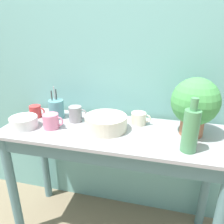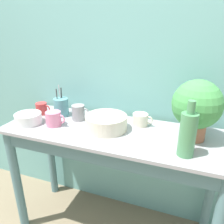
% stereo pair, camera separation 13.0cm
% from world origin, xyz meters
% --- Properties ---
extents(wall_back, '(6.00, 0.05, 2.40)m').
position_xyz_m(wall_back, '(0.00, 0.56, 1.20)').
color(wall_back, '#70ADA8').
rests_on(wall_back, ground_plane).
extents(counter_table, '(1.38, 0.50, 0.82)m').
position_xyz_m(counter_table, '(0.00, 0.23, 0.64)').
color(counter_table, slate).
rests_on(counter_table, ground_plane).
extents(potted_plant, '(0.27, 0.27, 0.34)m').
position_xyz_m(potted_plant, '(0.47, 0.31, 1.02)').
color(potted_plant, '#A36647').
rests_on(potted_plant, counter_table).
extents(bowl_wash_large, '(0.26, 0.26, 0.09)m').
position_xyz_m(bowl_wash_large, '(-0.04, 0.25, 0.87)').
color(bowl_wash_large, beige).
rests_on(bowl_wash_large, counter_table).
extents(bottle_tall, '(0.08, 0.08, 0.28)m').
position_xyz_m(bottle_tall, '(0.44, 0.11, 0.94)').
color(bottle_tall, '#4C8C59').
rests_on(bottle_tall, counter_table).
extents(mug_cream, '(0.13, 0.10, 0.08)m').
position_xyz_m(mug_cream, '(0.15, 0.38, 0.86)').
color(mug_cream, beige).
rests_on(mug_cream, counter_table).
extents(mug_red, '(0.11, 0.08, 0.08)m').
position_xyz_m(mug_red, '(-0.57, 0.33, 0.86)').
color(mug_red, '#C63838').
rests_on(mug_red, counter_table).
extents(mug_grey, '(0.13, 0.09, 0.10)m').
position_xyz_m(mug_grey, '(-0.27, 0.33, 0.87)').
color(mug_grey, gray).
rests_on(mug_grey, counter_table).
extents(mug_pink, '(0.13, 0.10, 0.09)m').
position_xyz_m(mug_pink, '(-0.38, 0.19, 0.87)').
color(mug_pink, pink).
rests_on(mug_pink, counter_table).
extents(bowl_small_enamel_white, '(0.17, 0.17, 0.07)m').
position_xyz_m(bowl_small_enamel_white, '(-0.55, 0.16, 0.86)').
color(bowl_small_enamel_white, silver).
rests_on(bowl_small_enamel_white, counter_table).
extents(utensil_cup, '(0.10, 0.10, 0.22)m').
position_xyz_m(utensil_cup, '(-0.42, 0.36, 0.89)').
color(utensil_cup, '#569399').
rests_on(utensil_cup, counter_table).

